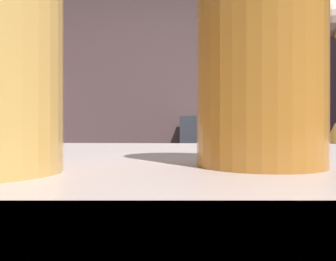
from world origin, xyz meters
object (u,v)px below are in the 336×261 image
at_px(bottle_olive_oil, 252,106).
at_px(mini_fridge, 0,183).
at_px(pint_glass_far, 260,43).
at_px(bartender, 329,154).
at_px(bottle_vinegar, 213,108).
at_px(mixing_bowl, 226,152).

bearing_deg(bottle_olive_oil, mini_fridge, -177.67).
xyz_separation_m(pint_glass_far, bottle_olive_oil, (0.58, 2.95, 0.17)).
bearing_deg(mini_fridge, bartender, -32.93).
bearing_deg(bartender, pint_glass_far, 156.47).
xyz_separation_m(bartender, bottle_vinegar, (-0.36, 1.80, 0.32)).
distance_m(mini_fridge, pint_glass_far, 3.42).
relative_size(mixing_bowl, bottle_vinegar, 0.86).
bearing_deg(mini_fridge, bottle_olive_oil, 2.33).
distance_m(bartender, mixing_bowl, 0.64).
relative_size(mini_fridge, bottle_vinegar, 4.90).
bearing_deg(bottle_vinegar, bottle_olive_oil, -23.92).
distance_m(bartender, bottle_vinegar, 1.86).
bearing_deg(bottle_vinegar, bartender, -78.60).
xyz_separation_m(mini_fridge, mixing_bowl, (1.99, -1.03, 0.37)).
distance_m(mini_fridge, bottle_vinegar, 2.16).
relative_size(bartender, bottle_olive_oil, 6.77).
height_order(mini_fridge, mixing_bowl, mini_fridge).
relative_size(bottle_vinegar, bottle_olive_oil, 0.93).
distance_m(mini_fridge, bottle_olive_oil, 2.48).
xyz_separation_m(pint_glass_far, bottle_vinegar, (0.23, 3.11, 0.16)).
bearing_deg(mini_fridge, bottle_vinegar, 7.12).
bearing_deg(mixing_bowl, bottle_vinegar, 88.70).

